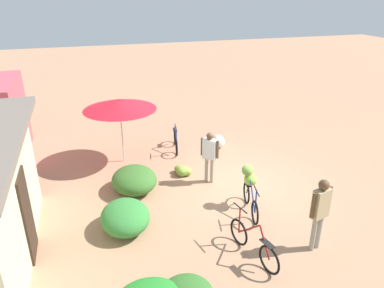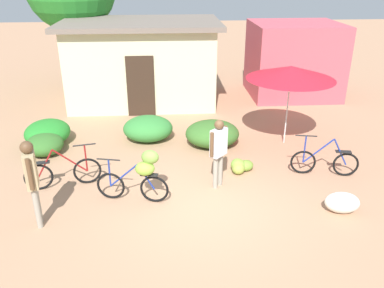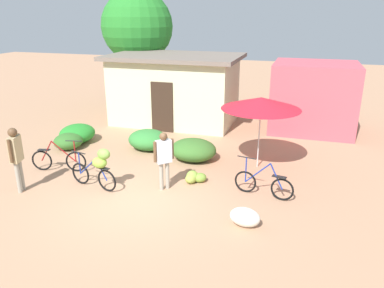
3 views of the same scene
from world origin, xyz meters
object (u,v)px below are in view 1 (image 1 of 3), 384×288
object	(u,v)px
market_umbrella	(120,104)
produce_sack	(218,141)
bicycle_center_loaded	(176,141)
person_bystander	(210,152)
bicycle_leftmost	(253,244)
person_vendor	(320,208)
bicycle_near_pile	(250,185)
banana_pile_on_ground	(183,171)

from	to	relation	value
market_umbrella	produce_sack	size ratio (longest dim) A/B	3.38
bicycle_center_loaded	person_bystander	distance (m)	2.71
bicycle_leftmost	person_bystander	world-z (taller)	person_bystander
person_vendor	person_bystander	distance (m)	3.85
bicycle_center_loaded	bicycle_near_pile	bearing A→B (deg)	-168.22
person_vendor	person_bystander	xyz separation A→B (m)	(3.64, 1.25, -0.11)
produce_sack	person_vendor	world-z (taller)	person_vendor
market_umbrella	bicycle_near_pile	xyz separation A→B (m)	(-3.88, -2.83, -1.33)
produce_sack	person_vendor	bearing A→B (deg)	-179.72
bicycle_near_pile	bicycle_leftmost	bearing A→B (deg)	157.56
produce_sack	market_umbrella	bearing A→B (deg)	93.21
bicycle_leftmost	person_vendor	world-z (taller)	person_vendor
bicycle_leftmost	bicycle_center_loaded	xyz separation A→B (m)	(6.10, 0.15, -0.01)
market_umbrella	person_bystander	distance (m)	3.36
person_bystander	person_vendor	bearing A→B (deg)	-161.06
bicycle_center_loaded	banana_pile_on_ground	xyz separation A→B (m)	(-1.96, 0.29, -0.20)
bicycle_near_pile	person_vendor	world-z (taller)	person_vendor
bicycle_center_loaded	produce_sack	xyz separation A→B (m)	(-0.21, -1.59, -0.12)
market_umbrella	bicycle_leftmost	world-z (taller)	market_umbrella
banana_pile_on_ground	person_vendor	bearing A→B (deg)	-156.04
bicycle_center_loaded	produce_sack	size ratio (longest dim) A/B	2.25
bicycle_center_loaded	market_umbrella	bearing A→B (deg)	101.86
bicycle_center_loaded	banana_pile_on_ground	world-z (taller)	bicycle_center_loaded
bicycle_leftmost	produce_sack	distance (m)	6.06
market_umbrella	person_vendor	size ratio (longest dim) A/B	1.33
bicycle_center_loaded	person_vendor	distance (m)	6.50
bicycle_leftmost	person_vendor	bearing A→B (deg)	-96.00
bicycle_leftmost	produce_sack	world-z (taller)	bicycle_leftmost
bicycle_near_pile	bicycle_center_loaded	distance (m)	4.39
bicycle_near_pile	produce_sack	bearing A→B (deg)	-9.67
market_umbrella	bicycle_leftmost	bearing A→B (deg)	-159.87
produce_sack	person_vendor	xyz separation A→B (m)	(-6.04, -0.03, 0.88)
bicycle_center_loaded	person_vendor	xyz separation A→B (m)	(-6.25, -1.62, 0.76)
person_bystander	bicycle_near_pile	bearing A→B (deg)	-162.64
bicycle_center_loaded	banana_pile_on_ground	size ratio (longest dim) A/B	2.36
produce_sack	person_bystander	size ratio (longest dim) A/B	0.43
market_umbrella	produce_sack	world-z (taller)	market_umbrella
market_umbrella	bicycle_near_pile	bearing A→B (deg)	-143.88
bicycle_center_loaded	produce_sack	distance (m)	1.61
produce_sack	bicycle_center_loaded	bearing A→B (deg)	82.51
market_umbrella	person_vendor	xyz separation A→B (m)	(-5.84, -3.56, -0.93)
bicycle_near_pile	produce_sack	world-z (taller)	bicycle_near_pile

